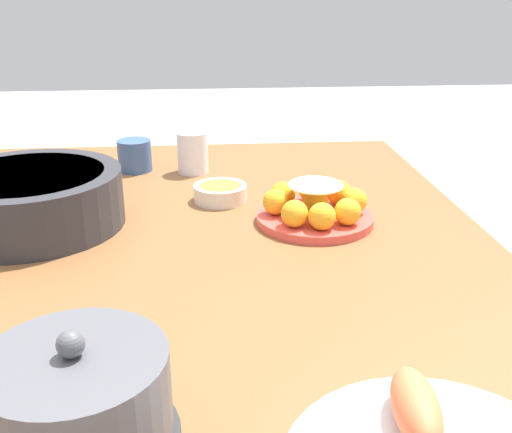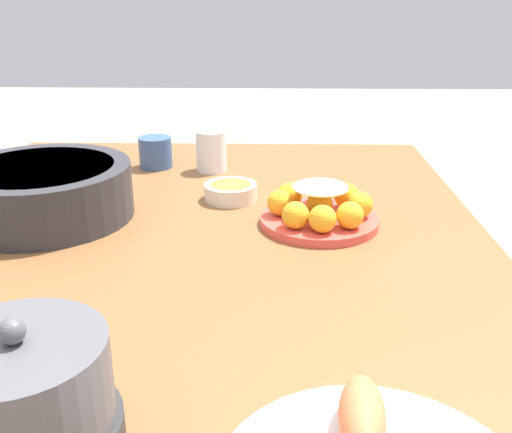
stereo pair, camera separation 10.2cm
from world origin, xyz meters
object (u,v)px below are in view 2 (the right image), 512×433
(dining_table, at_px, (188,297))
(cup_near, at_px, (212,151))
(serving_bowl, at_px, (42,190))
(warming_pot, at_px, (24,403))
(cup_far, at_px, (156,152))
(sauce_bowl, at_px, (231,191))
(cake_plate, at_px, (320,209))

(dining_table, bearing_deg, cup_near, -0.25)
(serving_bowl, height_order, cup_near, serving_bowl)
(dining_table, relative_size, warming_pot, 8.20)
(cup_near, height_order, cup_far, cup_near)
(serving_bowl, xyz_separation_m, sauce_bowl, (0.10, -0.34, -0.04))
(serving_bowl, bearing_deg, warming_pot, -161.46)
(dining_table, height_order, cup_far, cup_far)
(sauce_bowl, height_order, warming_pot, warming_pot)
(cup_far, bearing_deg, sauce_bowl, -139.45)
(sauce_bowl, relative_size, warming_pot, 0.62)
(cake_plate, relative_size, sauce_bowl, 2.01)
(dining_table, xyz_separation_m, cake_plate, (0.13, -0.23, 0.11))
(dining_table, xyz_separation_m, serving_bowl, (0.15, 0.29, 0.13))
(dining_table, relative_size, serving_bowl, 4.30)
(sauce_bowl, height_order, cup_near, cup_near)
(dining_table, distance_m, cup_far, 0.51)
(dining_table, bearing_deg, sauce_bowl, -12.55)
(sauce_bowl, xyz_separation_m, warming_pot, (-0.71, 0.14, 0.04))
(dining_table, relative_size, cup_far, 18.25)
(cake_plate, bearing_deg, cup_far, 45.47)
(cup_near, height_order, warming_pot, warming_pot)
(cup_near, relative_size, cup_far, 1.22)
(dining_table, xyz_separation_m, cup_far, (0.48, 0.14, 0.12))
(cup_far, xyz_separation_m, warming_pot, (-0.93, -0.05, 0.02))
(cake_plate, xyz_separation_m, warming_pot, (-0.58, 0.31, 0.03))
(dining_table, bearing_deg, cup_far, 15.66)
(serving_bowl, distance_m, warming_pot, 0.64)
(cake_plate, height_order, cup_near, cup_near)
(dining_table, distance_m, sauce_bowl, 0.28)
(serving_bowl, xyz_separation_m, cup_far, (0.33, -0.15, -0.02))
(serving_bowl, xyz_separation_m, cup_near, (0.31, -0.29, -0.01))
(sauce_bowl, bearing_deg, cake_plate, -127.72)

